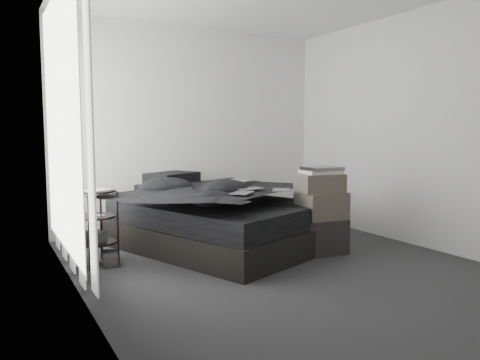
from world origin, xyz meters
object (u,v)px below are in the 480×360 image
box_lower (320,235)px  laptop (238,176)px  side_stand (95,228)px  bed (219,235)px

box_lower → laptop: bearing=119.0°
box_lower → side_stand: bearing=163.3°
side_stand → box_lower: 2.26m
bed → side_stand: size_ratio=2.94×
bed → laptop: 0.73m
bed → side_stand: bearing=162.1°
side_stand → box_lower: bearing=-16.7°
box_lower → bed: bearing=139.8°
laptop → box_lower: size_ratio=0.68×
laptop → box_lower: (0.49, -0.89, -0.58)m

